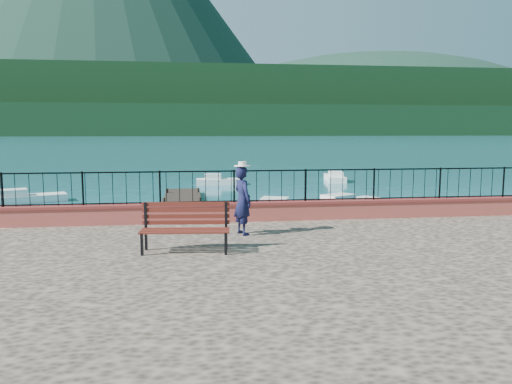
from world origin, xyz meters
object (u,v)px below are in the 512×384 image
object	(u,v)px
boat_2	(347,201)
boat_4	(220,179)
boat_3	(25,196)
boat_5	(335,176)
park_bench	(185,238)
boat_1	(286,206)
person	(243,201)
boat_0	(51,227)

from	to	relation	value
boat_2	boat_4	size ratio (longest dim) A/B	1.30
boat_2	boat_3	bearing A→B (deg)	135.49
boat_4	boat_5	world-z (taller)	same
boat_3	boat_5	bearing A→B (deg)	3.01
park_bench	boat_2	size ratio (longest dim) A/B	0.47
boat_2	boat_1	bearing A→B (deg)	169.94
person	park_bench	bearing A→B (deg)	116.12
person	boat_1	bearing A→B (deg)	-40.44
person	boat_1	distance (m)	10.39
boat_3	boat_4	bearing A→B (deg)	13.28
boat_2	boat_4	xyz separation A→B (m)	(-5.64, 11.80, 0.00)
boat_4	boat_1	bearing A→B (deg)	-78.24
boat_3	boat_5	size ratio (longest dim) A/B	1.10
person	boat_1	world-z (taller)	person
person	boat_2	bearing A→B (deg)	-53.34
park_bench	person	size ratio (longest dim) A/B	1.14
park_bench	boat_4	distance (m)	24.66
park_bench	boat_3	size ratio (longest dim) A/B	0.49
boat_2	boat_4	distance (m)	13.08
park_bench	person	world-z (taller)	person
boat_5	boat_2	bearing A→B (deg)	175.36
person	boat_2	xyz separation A→B (m)	(6.49, 11.00, -1.71)
park_bench	boat_5	distance (m)	28.28
person	boat_3	bearing A→B (deg)	10.87
boat_1	boat_2	xyz separation A→B (m)	(3.38, 1.23, 0.00)
park_bench	boat_2	world-z (taller)	park_bench
park_bench	boat_0	xyz separation A→B (m)	(-4.96, 7.70, -1.13)
person	boat_2	distance (m)	12.88
boat_0	boat_5	world-z (taller)	same
boat_0	boat_3	distance (m)	10.04
boat_5	boat_3	bearing A→B (deg)	123.48
person	boat_4	distance (m)	22.88
boat_1	boat_5	size ratio (longest dim) A/B	0.92
boat_1	boat_4	size ratio (longest dim) A/B	1.05
boat_1	boat_2	size ratio (longest dim) A/B	0.81
park_bench	boat_1	world-z (taller)	park_bench
boat_0	boat_3	xyz separation A→B (m)	(-3.74, 9.32, 0.00)
person	boat_4	xyz separation A→B (m)	(0.85, 22.80, -1.71)
park_bench	boat_0	bearing A→B (deg)	128.38
boat_2	boat_5	world-z (taller)	same
boat_2	boat_3	size ratio (longest dim) A/B	1.04
boat_0	boat_3	bearing A→B (deg)	88.01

